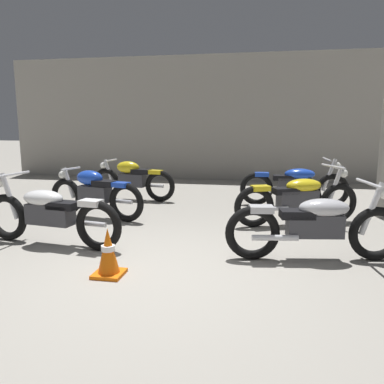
# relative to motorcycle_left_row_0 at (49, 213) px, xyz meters

# --- Properties ---
(ground_plane) EXTENTS (60.00, 60.00, 0.00)m
(ground_plane) POSITION_rel_motorcycle_left_row_0_xyz_m (1.71, -0.70, -0.45)
(ground_plane) COLOR gray
(back_wall) EXTENTS (13.41, 0.24, 3.60)m
(back_wall) POSITION_rel_motorcycle_left_row_0_xyz_m (1.71, 6.76, 1.35)
(back_wall) COLOR #9E998E
(back_wall) RESTS_ON ground
(motorcycle_left_row_0) EXTENTS (2.17, 0.68, 0.97)m
(motorcycle_left_row_0) POSITION_rel_motorcycle_left_row_0_xyz_m (0.00, 0.00, 0.00)
(motorcycle_left_row_0) COLOR black
(motorcycle_left_row_0) RESTS_ON ground
(motorcycle_left_row_1) EXTENTS (1.94, 0.63, 0.88)m
(motorcycle_left_row_1) POSITION_rel_motorcycle_left_row_0_xyz_m (-0.06, 1.56, 0.01)
(motorcycle_left_row_1) COLOR black
(motorcycle_left_row_1) RESTS_ON ground
(motorcycle_left_row_2) EXTENTS (1.97, 0.49, 0.88)m
(motorcycle_left_row_2) POSITION_rel_motorcycle_left_row_0_xyz_m (0.02, 3.26, 0.01)
(motorcycle_left_row_2) COLOR black
(motorcycle_left_row_2) RESTS_ON ground
(motorcycle_right_row_0) EXTENTS (2.16, 0.73, 0.97)m
(motorcycle_right_row_0) POSITION_rel_motorcycle_left_row_0_xyz_m (3.50, 0.07, 0.00)
(motorcycle_right_row_0) COLOR black
(motorcycle_right_row_0) RESTS_ON ground
(motorcycle_right_row_1) EXTENTS (2.05, 1.02, 0.97)m
(motorcycle_right_row_1) POSITION_rel_motorcycle_left_row_0_xyz_m (3.42, 1.77, 0.00)
(motorcycle_right_row_1) COLOR black
(motorcycle_right_row_1) RESTS_ON ground
(motorcycle_right_row_2) EXTENTS (2.17, 0.68, 0.97)m
(motorcycle_right_row_2) POSITION_rel_motorcycle_left_row_0_xyz_m (3.47, 3.27, 0.00)
(motorcycle_right_row_2) COLOR black
(motorcycle_right_row_2) RESTS_ON ground
(traffic_cone) EXTENTS (0.32, 0.32, 0.54)m
(traffic_cone) POSITION_rel_motorcycle_left_row_0_xyz_m (1.22, -0.88, -0.19)
(traffic_cone) COLOR orange
(traffic_cone) RESTS_ON ground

